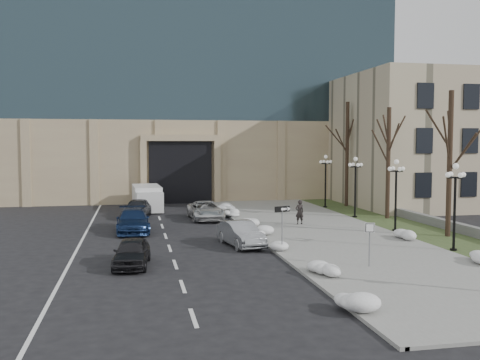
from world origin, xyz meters
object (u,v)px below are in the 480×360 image
object	(u,v)px
car_b	(241,234)
car_d	(206,210)
box_truck	(147,198)
car_c	(133,221)
car_e	(137,208)
keep_sign	(370,235)
lamppost_d	(326,174)
lamppost_b	(396,185)
car_a	(132,252)
lamppost_a	(455,195)
lamppost_c	(355,179)
one_way_sign	(285,215)
pedestrian	(300,212)

from	to	relation	value
car_b	car_d	xyz separation A→B (m)	(-0.58, 10.77, -0.00)
box_truck	car_c	bearing A→B (deg)	-99.05
car_e	keep_sign	xyz separation A→B (m)	(10.44, -19.49, 0.85)
car_b	lamppost_d	world-z (taller)	lamppost_d
lamppost_b	car_a	bearing A→B (deg)	-158.99
lamppost_a	lamppost_b	size ratio (longest dim) A/B	1.00
car_d	car_b	bearing A→B (deg)	-89.00
lamppost_b	car_e	bearing A→B (deg)	147.86
car_e	lamppost_c	bearing A→B (deg)	-0.76
car_a	lamppost_c	size ratio (longest dim) A/B	0.82
car_b	lamppost_c	bearing A→B (deg)	29.71
lamppost_b	lamppost_d	xyz separation A→B (m)	(0.00, 13.00, 0.00)
car_d	keep_sign	world-z (taller)	keep_sign
one_way_sign	lamppost_d	bearing A→B (deg)	47.80
lamppost_a	lamppost_d	xyz separation A→B (m)	(0.00, 19.50, 0.00)
keep_sign	car_b	bearing A→B (deg)	139.45
car_b	keep_sign	xyz separation A→B (m)	(4.75, -6.53, 0.88)
car_a	car_e	world-z (taller)	car_e
keep_sign	lamppost_c	world-z (taller)	lamppost_c
car_b	one_way_sign	distance (m)	3.46
car_d	lamppost_d	world-z (taller)	lamppost_d
car_c	car_e	world-z (taller)	car_c
lamppost_b	pedestrian	bearing A→B (deg)	144.27
lamppost_b	lamppost_a	bearing A→B (deg)	-90.00
car_a	car_e	bearing A→B (deg)	94.59
car_b	lamppost_d	size ratio (longest dim) A/B	0.90
car_c	lamppost_b	size ratio (longest dim) A/B	1.09
box_truck	keep_sign	bearing A→B (deg)	-71.54
car_c	car_e	xyz separation A→B (m)	(0.31, 6.92, -0.02)
car_c	keep_sign	xyz separation A→B (m)	(10.75, -12.57, 0.83)
car_a	one_way_sign	bearing A→B (deg)	14.96
car_a	lamppost_d	distance (m)	25.84
car_d	lamppost_b	distance (m)	14.20
one_way_sign	keep_sign	size ratio (longest dim) A/B	1.18
car_a	lamppost_b	bearing A→B (deg)	26.78
lamppost_b	lamppost_d	size ratio (longest dim) A/B	1.00
car_a	one_way_sign	xyz separation A→B (m)	(7.86, 1.27, 1.43)
car_a	lamppost_b	size ratio (longest dim) A/B	0.82
car_d	pedestrian	distance (m)	7.47
pedestrian	keep_sign	world-z (taller)	keep_sign
car_e	car_d	bearing A→B (deg)	-10.83
box_truck	car_a	bearing A→B (deg)	-96.41
lamppost_b	lamppost_c	bearing A→B (deg)	90.00
box_truck	lamppost_c	size ratio (longest dim) A/B	1.39
car_d	lamppost_c	world-z (taller)	lamppost_c
car_e	lamppost_d	xyz separation A→B (m)	(16.48, 2.64, 2.34)
lamppost_a	lamppost_d	world-z (taller)	same
car_b	lamppost_d	bearing A→B (deg)	44.89
lamppost_a	box_truck	bearing A→B (deg)	125.92
car_a	keep_sign	world-z (taller)	keep_sign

